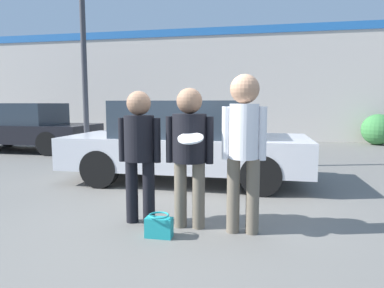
% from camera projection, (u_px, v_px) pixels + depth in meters
% --- Properties ---
extents(ground_plane, '(56.00, 56.00, 0.00)m').
position_uv_depth(ground_plane, '(180.00, 220.00, 4.38)').
color(ground_plane, '#66635E').
extents(storefront_building, '(24.00, 0.22, 4.50)m').
position_uv_depth(storefront_building, '(236.00, 84.00, 13.78)').
color(storefront_building, beige).
rests_on(storefront_building, ground).
extents(person_left, '(0.54, 0.37, 1.63)m').
position_uv_depth(person_left, '(139.00, 146.00, 4.18)').
color(person_left, black).
rests_on(person_left, ground).
extents(person_middle_with_frisbee, '(0.57, 0.62, 1.66)m').
position_uv_depth(person_middle_with_frisbee, '(189.00, 145.00, 4.00)').
color(person_middle_with_frisbee, '#665B4C').
rests_on(person_middle_with_frisbee, ground).
extents(person_right, '(0.50, 0.33, 1.80)m').
position_uv_depth(person_right, '(244.00, 139.00, 3.83)').
color(person_right, '#665B4C').
rests_on(person_right, ground).
extents(parked_car_near, '(4.51, 1.88, 1.53)m').
position_uv_depth(parked_car_near, '(185.00, 141.00, 6.53)').
color(parked_car_near, silver).
rests_on(parked_car_near, ground).
extents(parked_car_far, '(4.39, 1.93, 1.49)m').
position_uv_depth(parked_car_far, '(25.00, 127.00, 10.77)').
color(parked_car_far, black).
rests_on(parked_car_far, ground).
extents(shrub, '(1.11, 1.11, 1.11)m').
position_uv_depth(shrub, '(378.00, 129.00, 12.26)').
color(shrub, '#387A3D').
rests_on(shrub, ground).
extents(handbag, '(0.30, 0.23, 0.26)m').
position_uv_depth(handbag, '(159.00, 226.00, 3.80)').
color(handbag, teal).
rests_on(handbag, ground).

